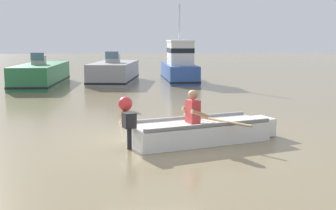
{
  "coord_description": "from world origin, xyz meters",
  "views": [
    {
      "loc": [
        -0.84,
        -10.01,
        2.31
      ],
      "look_at": [
        0.47,
        1.64,
        0.55
      ],
      "focal_mm": 47.48,
      "sensor_mm": 36.0,
      "label": 1
    }
  ],
  "objects_px": {
    "rowboat_with_person": "(201,131)",
    "moored_boat_green": "(41,75)",
    "moored_boat_grey": "(114,73)",
    "moored_boat_blue": "(179,66)",
    "mooring_buoy": "(125,104)"
  },
  "relations": [
    {
      "from": "moored_boat_green",
      "to": "rowboat_with_person",
      "type": "bearing_deg",
      "value": -66.33
    },
    {
      "from": "moored_boat_green",
      "to": "mooring_buoy",
      "type": "relative_size",
      "value": 13.28
    },
    {
      "from": "rowboat_with_person",
      "to": "moored_boat_grey",
      "type": "bearing_deg",
      "value": 98.4
    },
    {
      "from": "moored_boat_blue",
      "to": "mooring_buoy",
      "type": "bearing_deg",
      "value": -107.89
    },
    {
      "from": "rowboat_with_person",
      "to": "mooring_buoy",
      "type": "relative_size",
      "value": 7.94
    },
    {
      "from": "moored_boat_grey",
      "to": "moored_boat_blue",
      "type": "distance_m",
      "value": 3.49
    },
    {
      "from": "mooring_buoy",
      "to": "moored_boat_grey",
      "type": "bearing_deg",
      "value": 92.55
    },
    {
      "from": "rowboat_with_person",
      "to": "moored_boat_grey",
      "type": "distance_m",
      "value": 14.08
    },
    {
      "from": "mooring_buoy",
      "to": "moored_boat_green",
      "type": "bearing_deg",
      "value": 115.61
    },
    {
      "from": "moored_boat_grey",
      "to": "moored_boat_blue",
      "type": "relative_size",
      "value": 1.12
    },
    {
      "from": "moored_boat_green",
      "to": "moored_boat_grey",
      "type": "bearing_deg",
      "value": 16.29
    },
    {
      "from": "rowboat_with_person",
      "to": "moored_boat_green",
      "type": "bearing_deg",
      "value": 113.67
    },
    {
      "from": "rowboat_with_person",
      "to": "moored_boat_green",
      "type": "relative_size",
      "value": 0.6
    },
    {
      "from": "rowboat_with_person",
      "to": "moored_boat_green",
      "type": "height_order",
      "value": "moored_boat_green"
    },
    {
      "from": "moored_boat_blue",
      "to": "mooring_buoy",
      "type": "height_order",
      "value": "moored_boat_blue"
    }
  ]
}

